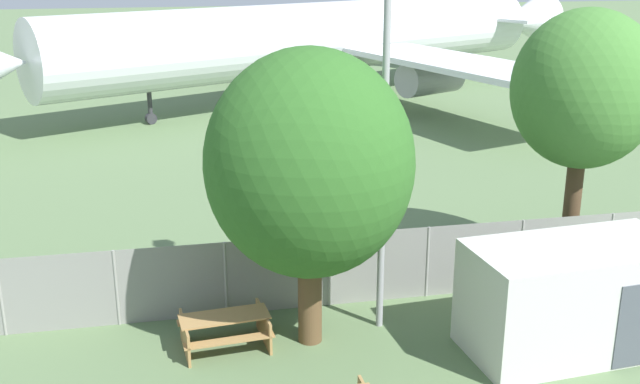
{
  "coord_description": "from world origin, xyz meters",
  "views": [
    {
      "loc": [
        -1.09,
        -5.36,
        8.43
      ],
      "look_at": [
        2.93,
        14.2,
        2.0
      ],
      "focal_mm": 42.0,
      "sensor_mm": 36.0,
      "label": 1
    }
  ],
  "objects": [
    {
      "name": "light_mast",
      "position": [
        3.48,
        9.92,
        5.25
      ],
      "size": [
        0.44,
        0.44,
        8.72
      ],
      "color": "#99999E",
      "rests_on": "ground"
    },
    {
      "name": "picnic_bench_near_cabin",
      "position": [
        -0.17,
        9.65,
        0.48
      ],
      "size": [
        2.1,
        1.58,
        0.76
      ],
      "rotation": [
        0.0,
        0.0,
        0.1
      ],
      "color": "#A37A47",
      "rests_on": "ground"
    },
    {
      "name": "tree_near_hangar",
      "position": [
        1.74,
        9.54,
        4.15
      ],
      "size": [
        4.46,
        4.46,
        6.63
      ],
      "color": "brown",
      "rests_on": "ground"
    },
    {
      "name": "airplane",
      "position": [
        8.06,
        38.24,
        3.61
      ],
      "size": [
        39.48,
        32.28,
        11.64
      ],
      "rotation": [
        0.0,
        0.0,
        -2.68
      ],
      "color": "silver",
      "rests_on": "ground"
    },
    {
      "name": "tree_left_of_cabin",
      "position": [
        9.48,
        12.06,
        5.0
      ],
      "size": [
        3.78,
        3.78,
        7.12
      ],
      "color": "#4C3823",
      "rests_on": "ground"
    },
    {
      "name": "portable_cabin",
      "position": [
        7.34,
        8.08,
        1.22
      ],
      "size": [
        4.85,
        2.65,
        2.43
      ],
      "rotation": [
        0.0,
        0.0,
        0.08
      ],
      "color": "silver",
      "rests_on": "ground"
    },
    {
      "name": "perimeter_fence",
      "position": [
        -0.0,
        11.2,
        0.94
      ],
      "size": [
        56.07,
        0.07,
        1.89
      ],
      "color": "gray",
      "rests_on": "ground"
    }
  ]
}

